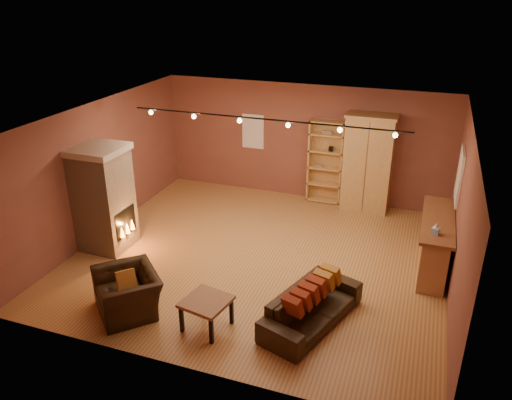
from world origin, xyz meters
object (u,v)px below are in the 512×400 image
at_px(armchair, 127,286).
at_px(coffee_table, 206,304).
at_px(fireplace, 104,198).
at_px(loveseat, 312,301).
at_px(bar_counter, 435,243).
at_px(armoire, 368,163).
at_px(bookcase, 326,161).

distance_m(armchair, coffee_table, 1.39).
bearing_deg(fireplace, loveseat, -13.26).
height_order(fireplace, loveseat, fireplace).
relative_size(bar_counter, loveseat, 1.05).
bearing_deg(loveseat, armoire, 17.03).
relative_size(armoire, coffee_table, 2.95).
relative_size(armoire, loveseat, 1.13).
bearing_deg(bookcase, armchair, -110.22).
bearing_deg(bar_counter, bookcase, 137.27).
relative_size(bookcase, bar_counter, 0.95).
relative_size(fireplace, armchair, 1.68).
relative_size(bookcase, armoire, 0.88).
relative_size(fireplace, coffee_table, 2.73).
relative_size(bookcase, armchair, 1.60).
bearing_deg(coffee_table, bookcase, 83.30).
bearing_deg(bookcase, coffee_table, -96.70).
distance_m(fireplace, bar_counter, 6.40).
bearing_deg(armoire, coffee_table, -107.29).
height_order(bar_counter, loveseat, bar_counter).
bearing_deg(armchair, fireplace, 176.01).
relative_size(loveseat, armchair, 1.61).
relative_size(fireplace, bookcase, 1.05).
distance_m(loveseat, armchair, 2.98).
xyz_separation_m(fireplace, bar_counter, (6.24, 1.33, -0.54)).
distance_m(fireplace, bookcase, 5.22).
height_order(bookcase, coffee_table, bookcase).
xyz_separation_m(bar_counter, coffee_table, (-3.25, -3.06, -0.09)).
bearing_deg(coffee_table, bar_counter, 43.29).
height_order(loveseat, coffee_table, loveseat).
xyz_separation_m(bookcase, coffee_table, (-0.64, -5.47, -0.60)).
bearing_deg(loveseat, bookcase, 28.95).
bearing_deg(fireplace, armchair, -47.71).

